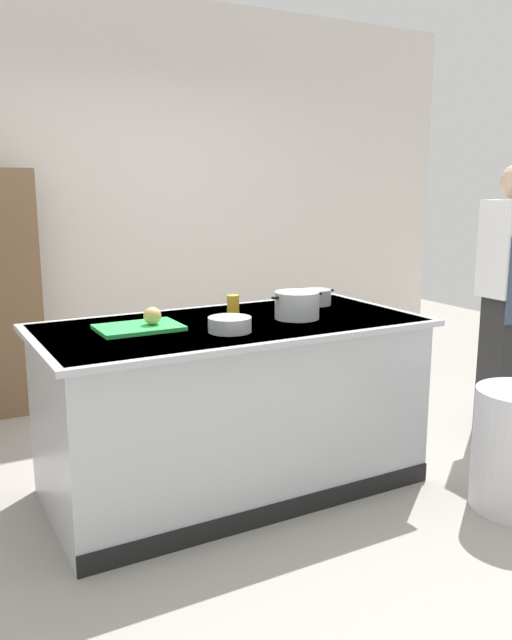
# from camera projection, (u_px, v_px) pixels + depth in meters

# --- Properties ---
(ground_plane) EXTENTS (10.00, 10.00, 0.00)m
(ground_plane) POSITION_uv_depth(u_px,v_px,m) (233.00, 485.00, 3.51)
(ground_plane) COLOR #9E9991
(back_wall) EXTENTS (6.40, 0.12, 3.00)m
(back_wall) POSITION_uv_depth(u_px,v_px,m) (109.00, 197.00, 5.01)
(back_wall) COLOR silver
(back_wall) RESTS_ON ground_plane
(counter_island) EXTENTS (1.98, 0.98, 0.90)m
(counter_island) POSITION_uv_depth(u_px,v_px,m) (233.00, 403.00, 3.41)
(counter_island) COLOR #B7BABF
(counter_island) RESTS_ON ground_plane
(cutting_board) EXTENTS (0.40, 0.28, 0.02)m
(cutting_board) POSITION_uv_depth(u_px,v_px,m) (139.00, 328.00, 3.15)
(cutting_board) COLOR green
(cutting_board) RESTS_ON counter_island
(onion) EXTENTS (0.09, 0.09, 0.09)m
(onion) POSITION_uv_depth(u_px,v_px,m) (152.00, 316.00, 3.16)
(onion) COLOR tan
(onion) RESTS_ON cutting_board
(stock_pot) EXTENTS (0.30, 0.23, 0.14)m
(stock_pot) POSITION_uv_depth(u_px,v_px,m) (297.00, 305.00, 3.40)
(stock_pot) COLOR #B7BABF
(stock_pot) RESTS_ON counter_island
(sauce_pan) EXTENTS (0.24, 0.18, 0.09)m
(sauce_pan) POSITION_uv_depth(u_px,v_px,m) (316.00, 297.00, 3.80)
(sauce_pan) COLOR #99999E
(sauce_pan) RESTS_ON counter_island
(mixing_bowl) EXTENTS (0.21, 0.21, 0.07)m
(mixing_bowl) POSITION_uv_depth(u_px,v_px,m) (230.00, 324.00, 3.10)
(mixing_bowl) COLOR #B7BABF
(mixing_bowl) RESTS_ON counter_island
(juice_cup) EXTENTS (0.07, 0.07, 0.10)m
(juice_cup) POSITION_uv_depth(u_px,v_px,m) (233.00, 304.00, 3.55)
(juice_cup) COLOR yellow
(juice_cup) RESTS_ON counter_island
(person_chef) EXTENTS (0.38, 0.25, 1.72)m
(person_chef) POSITION_uv_depth(u_px,v_px,m) (510.00, 294.00, 4.12)
(person_chef) COLOR #282828
(person_chef) RESTS_ON ground_plane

